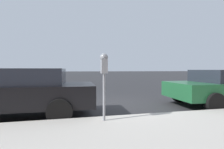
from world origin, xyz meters
The scene contains 3 objects.
ground_plane centered at (0.00, 0.00, 0.00)m, with size 220.00×220.00×0.00m, color #2B2B2D.
parking_meter centered at (-2.56, 0.83, 1.37)m, with size 0.21×0.19×1.57m.
car_black centered at (-1.13, 3.26, 0.75)m, with size 2.11×4.85×1.39m.
Camera 1 is at (-6.55, 1.59, 1.37)m, focal length 28.00 mm.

